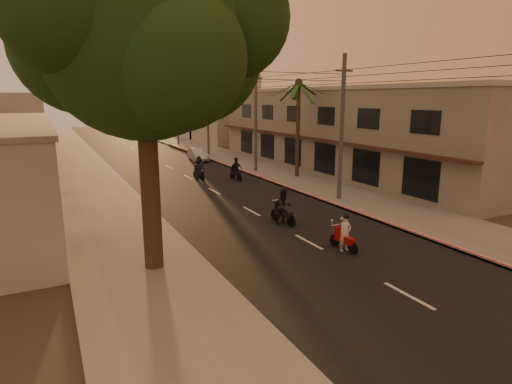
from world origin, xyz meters
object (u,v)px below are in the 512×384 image
(broadleaf_tree, at_px, (152,37))
(scooter_red, at_px, (345,234))
(scooter_mid_a, at_px, (284,207))
(scooter_mid_b, at_px, (236,170))
(scooter_far_a, at_px, (199,169))
(parked_car, at_px, (198,155))
(palm_tree, at_px, (299,88))

(broadleaf_tree, bearing_deg, scooter_red, -13.14)
(scooter_mid_a, relative_size, scooter_mid_b, 1.06)
(scooter_far_a, bearing_deg, scooter_red, -95.69)
(scooter_red, distance_m, scooter_mid_b, 16.92)
(broadleaf_tree, relative_size, scooter_far_a, 6.27)
(broadleaf_tree, relative_size, parked_car, 2.91)
(scooter_red, xyz_separation_m, scooter_mid_a, (-0.35, 4.58, 0.14))
(palm_tree, relative_size, scooter_mid_a, 4.14)
(broadleaf_tree, height_order, palm_tree, broadleaf_tree)
(broadleaf_tree, distance_m, scooter_far_a, 19.60)
(palm_tree, bearing_deg, parked_car, 108.54)
(scooter_mid_b, relative_size, scooter_far_a, 0.97)
(scooter_mid_b, distance_m, scooter_far_a, 2.97)
(palm_tree, distance_m, scooter_far_a, 10.14)
(broadleaf_tree, bearing_deg, scooter_mid_b, 57.23)
(palm_tree, height_order, scooter_red, palm_tree)
(scooter_mid_b, distance_m, parked_car, 11.43)
(scooter_far_a, bearing_deg, broadleaf_tree, -119.74)
(broadleaf_tree, height_order, parked_car, broadleaf_tree)
(scooter_mid_a, xyz_separation_m, scooter_mid_b, (2.65, 12.18, -0.06))
(scooter_red, xyz_separation_m, scooter_mid_b, (2.30, 16.76, 0.08))
(scooter_mid_b, height_order, scooter_far_a, scooter_far_a)
(scooter_mid_b, relative_size, parked_car, 0.45)
(scooter_red, bearing_deg, scooter_mid_a, 90.57)
(broadleaf_tree, xyz_separation_m, parked_car, (10.39, 26.45, -7.81))
(parked_car, bearing_deg, scooter_red, -91.41)
(scooter_far_a, distance_m, parked_car, 10.39)
(scooter_red, bearing_deg, scooter_mid_b, 78.40)
(scooter_far_a, bearing_deg, palm_tree, -26.54)
(broadleaf_tree, distance_m, parked_car, 29.47)
(palm_tree, distance_m, scooter_red, 18.33)
(broadleaf_tree, height_order, scooter_far_a, broadleaf_tree)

